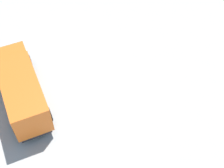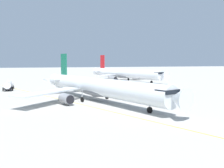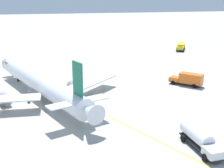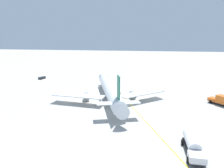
# 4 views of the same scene
# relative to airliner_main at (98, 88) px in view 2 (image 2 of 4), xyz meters

# --- Properties ---
(ground_plane) EXTENTS (600.00, 600.00, 0.00)m
(ground_plane) POSITION_rel_airliner_main_xyz_m (-5.10, 1.63, -3.10)
(ground_plane) COLOR #ADAAA3
(airliner_main) EXTENTS (44.30, 35.12, 11.01)m
(airliner_main) POSITION_rel_airliner_main_xyz_m (0.00, 0.00, 0.00)
(airliner_main) COLOR silver
(airliner_main) RESTS_ON ground_plane
(airliner_secondary) EXTENTS (43.90, 31.41, 12.00)m
(airliner_secondary) POSITION_rel_airliner_main_xyz_m (-50.82, 24.95, 0.17)
(airliner_secondary) COLOR white
(airliner_secondary) RESTS_ON ground_plane
(fuel_tanker_truck) EXTENTS (9.06, 3.14, 2.87)m
(fuel_tanker_truck) POSITION_rel_airliner_main_xyz_m (-28.84, -21.78, -1.53)
(fuel_tanker_truck) COLOR #232326
(fuel_tanker_truck) RESTS_ON ground_plane
(taxiway_centreline) EXTENTS (165.95, 73.81, 0.01)m
(taxiway_centreline) POSITION_rel_airliner_main_xyz_m (4.58, -3.56, -3.10)
(taxiway_centreline) COLOR yellow
(taxiway_centreline) RESTS_ON ground_plane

